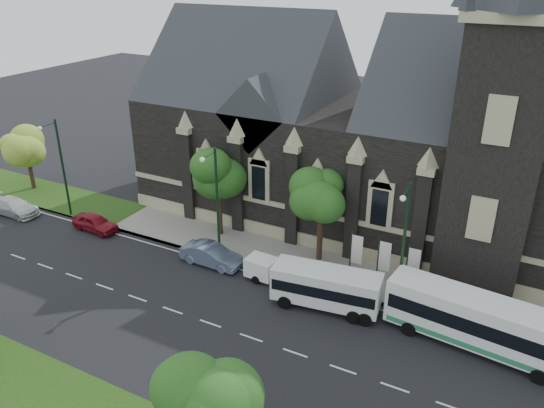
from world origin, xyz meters
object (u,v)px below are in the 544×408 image
Objects in this scene: tree_park_east at (204,400)px; sedan at (211,255)px; banner_flag_right at (411,266)px; car_far_white at (13,206)px; banner_flag_left at (355,252)px; street_lamp_near at (403,241)px; street_lamp_mid at (216,199)px; tree_walk_left at (221,171)px; shuttle_bus at (327,286)px; tree_walk_right at (326,191)px; banner_flag_center at (382,259)px; car_far_red at (95,223)px; tree_walk_far at (28,145)px; street_lamp_far at (60,163)px; tour_coach at (484,323)px; box_trailer at (262,267)px.

tree_park_east is 1.29× the size of sedan.
banner_flag_right is 0.78× the size of car_far_white.
street_lamp_near is at bearing -27.18° from banner_flag_left.
street_lamp_mid is 1.74× the size of car_far_white.
tree_park_east is 19.32m from street_lamp_mid.
tree_walk_left reaches higher than shuttle_bus.
banner_flag_center is (5.08, -1.71, -3.43)m from tree_walk_right.
tree_park_east reaches higher than car_far_red.
sedan is (-14.29, -2.84, -1.58)m from banner_flag_right.
car_far_red is 0.83× the size of car_far_white.
tree_walk_far reaches higher than shuttle_bus.
tree_walk_left is 4.08m from street_lamp_mid.
banner_flag_center is at bearing 3.86° from street_lamp_far.
tree_park_east is 27.25m from car_far_red.
sedan is at bearing -175.70° from tour_coach.
car_far_white is (-28.03, -5.55, -5.07)m from tree_walk_right.
street_lamp_far is at bearing 147.90° from tree_park_east.
tree_park_east is at bearing -81.58° from tree_walk_right.
shuttle_bus is 1.51× the size of sedan.
street_lamp_near is (37.82, -3.08, 0.49)m from tree_walk_far.
tour_coach is at bearing -89.01° from car_far_red.
banner_flag_left reaches higher than sedan.
street_lamp_far reaches higher than tree_walk_right.
tree_walk_right is at bearing 60.55° from box_trailer.
banner_flag_right is 0.82× the size of sedan.
tree_walk_far reaches higher than banner_flag_center.
shuttle_bus is (-4.21, -1.94, -3.52)m from street_lamp_near.
tree_park_east reaches higher than car_far_white.
banner_flag_right is (14.29, 1.91, -2.73)m from street_lamp_mid.
car_far_white is (-25.15, -1.04, -0.19)m from box_trailer.
street_lamp_mid is 1.00× the size of street_lamp_far.
car_far_red is at bearing -175.07° from tour_coach.
tree_walk_right is at bearing 8.86° from street_lamp_far.
banner_flag_center is 4.65m from shuttle_bus.
banner_flag_left is at bearing 89.65° from tree_park_east.
sedan is at bearing 123.31° from tree_park_east.
banner_flag_left reaches higher than shuttle_bus.
street_lamp_far reaches higher than shuttle_bus.
tree_walk_right reaches higher than car_far_red.
banner_flag_right is at bearing 3.60° from street_lamp_far.
tree_walk_left is at bearing 172.54° from tour_coach.
banner_flag_left is at bearing 180.00° from banner_flag_right.
street_lamp_near is 26.27m from car_far_red.
sedan is at bearing -87.97° from car_far_red.
tour_coach is 40.40m from car_far_white.
tree_park_east reaches higher than shuttle_bus.
tree_park_east reaches higher than banner_flag_center.
tree_walk_far is at bearing 81.21° from sedan.
tree_walk_right is 29.02m from car_far_white.
street_lamp_far is 35.75m from tour_coach.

